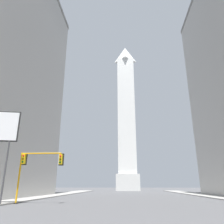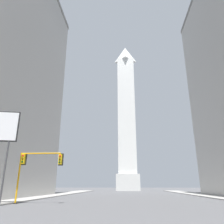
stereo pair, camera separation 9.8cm
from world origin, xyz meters
name	(u,v)px [view 2 (the right image)]	position (x,y,z in m)	size (l,w,h in m)	color
sidewalk_left	(21,199)	(-14.79, 30.55, 0.07)	(5.00, 101.83, 0.15)	gray
obelisk	(127,115)	(0.00, 84.85, 29.41)	(8.61, 8.61, 61.63)	silver
traffic_light_mid_left	(35,164)	(-10.39, 23.47, 4.10)	(5.02, 0.51, 5.37)	orange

